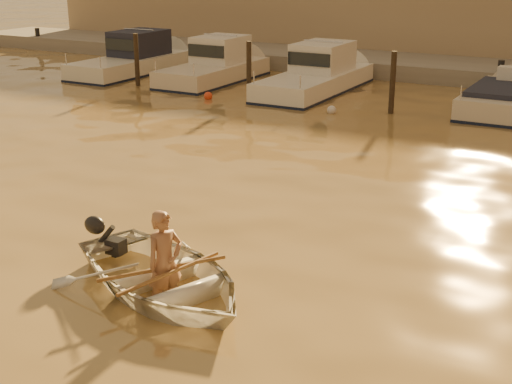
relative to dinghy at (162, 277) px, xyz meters
The scene contains 18 objects.
ground_plane 0.93m from the dinghy, 166.83° to the left, with size 160.00×160.00×0.00m, color brown.
dinghy is the anchor object (origin of this frame).
person 0.29m from the dinghy, 21.91° to the right, with size 0.61×0.40×1.66m, color #926449.
outboard_motor 1.50m from the dinghy, 158.09° to the left, with size 0.90×0.40×0.70m, color black, non-canonical shape.
oar_port 0.30m from the dinghy, 21.91° to the right, with size 0.06×0.06×2.10m, color brown.
oar_starboard 0.16m from the dinghy, 21.91° to the right, with size 0.06×0.06×2.10m, color brown.
moored_boat_0 21.04m from the dinghy, 129.62° to the left, with size 2.19×7.00×1.75m, color silver, non-canonical shape.
moored_boat_1 18.66m from the dinghy, 119.73° to the left, with size 2.14×6.41×1.75m, color beige, non-canonical shape.
moored_boat_2 16.90m from the dinghy, 106.42° to the left, with size 2.18×7.33×1.75m, color white, non-canonical shape.
moored_boat_3 16.33m from the dinghy, 82.97° to the left, with size 2.04×5.90×0.95m, color beige, non-canonical shape.
piling_0 18.05m from the dinghy, 129.07° to the left, with size 0.18×0.18×2.20m, color #2D2319.
piling_1 15.40m from the dinghy, 114.46° to the left, with size 0.18×0.18×2.20m, color #2D2319.
piling_2 14.06m from the dinghy, 94.36° to the left, with size 0.18×0.18×2.20m, color #2D2319.
fender_a 18.80m from the dinghy, 133.83° to the left, with size 0.30×0.30×0.30m, color white.
fender_b 15.14m from the dinghy, 119.90° to the left, with size 0.30×0.30×0.30m, color #E93F1B.
fender_c 13.36m from the dinghy, 101.90° to the left, with size 0.30×0.30×0.30m, color silver.
quay 21.72m from the dinghy, 92.29° to the left, with size 52.00×4.00×1.00m, color gray.
waterfront_building 27.30m from the dinghy, 91.83° to the left, with size 46.00×7.00×4.80m, color #9E8466.
Camera 1 is at (6.97, -8.25, 5.06)m, focal length 50.00 mm.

